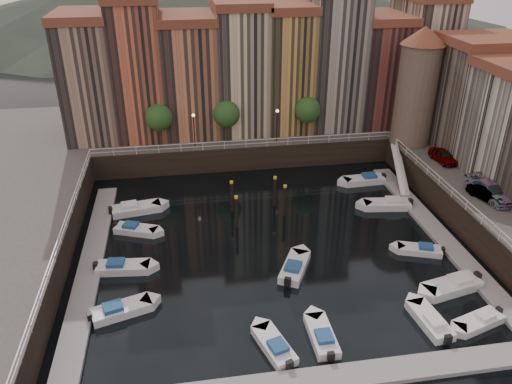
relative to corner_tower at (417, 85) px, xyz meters
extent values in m
plane|color=black|center=(-20.00, -14.50, -10.19)|extent=(200.00, 200.00, 0.00)
cube|color=black|center=(-20.00, 11.50, -8.69)|extent=(80.00, 20.00, 3.00)
cube|color=gray|center=(-36.20, -15.50, -10.02)|extent=(2.00, 28.00, 0.35)
cube|color=gray|center=(-3.80, -15.50, -10.02)|extent=(2.00, 28.00, 0.35)
cube|color=gray|center=(-20.00, -31.50, -10.02)|extent=(30.00, 2.00, 0.35)
cone|color=#2D382D|center=(-50.00, 95.50, -3.19)|extent=(80.00, 80.00, 14.00)
cone|color=#2D382D|center=(-15.00, 95.50, -1.19)|extent=(100.00, 100.00, 18.00)
cone|color=#2D382D|center=(20.00, 95.50, -4.19)|extent=(70.00, 70.00, 12.00)
cube|color=#94765E|center=(-38.00, 9.00, -0.19)|extent=(6.00, 10.00, 14.00)
cube|color=brown|center=(-38.00, 9.00, 7.31)|extent=(6.30, 10.30, 1.00)
cube|color=#BA5B3A|center=(-32.10, 9.00, 0.81)|extent=(5.80, 10.00, 16.00)
cube|color=#B5714A|center=(-25.95, 9.00, -0.44)|extent=(6.50, 10.00, 13.50)
cube|color=brown|center=(-25.95, 9.00, 6.81)|extent=(6.80, 10.30, 1.00)
cube|color=beige|center=(-19.60, 9.00, 0.31)|extent=(6.20, 10.00, 15.00)
cube|color=brown|center=(-19.60, 9.00, 8.31)|extent=(6.50, 10.30, 1.00)
cube|color=#C09446|center=(-13.70, 9.00, 0.06)|extent=(5.60, 10.00, 14.50)
cube|color=brown|center=(-13.70, 9.00, 7.81)|extent=(5.90, 10.30, 1.00)
cube|color=gray|center=(-7.70, 9.00, 1.06)|extent=(6.40, 10.00, 16.50)
cube|color=brown|center=(-1.50, 9.00, -0.69)|extent=(6.00, 10.00, 13.00)
cube|color=brown|center=(-1.50, 9.00, 6.31)|extent=(6.30, 10.30, 1.00)
cube|color=#BEA98B|center=(4.45, 9.00, 0.56)|extent=(5.90, 10.00, 15.50)
cube|color=#685D4E|center=(6.50, -2.50, -1.19)|extent=(9.00, 8.00, 12.00)
cube|color=brown|center=(6.50, -2.50, 5.31)|extent=(9.30, 8.30, 1.00)
cylinder|color=#6B5B4C|center=(0.00, 0.00, -1.19)|extent=(4.60, 4.60, 12.00)
cone|color=brown|center=(0.00, 0.00, 5.61)|extent=(5.20, 5.20, 2.00)
cylinder|color=black|center=(-30.00, 3.70, -5.99)|extent=(0.30, 0.30, 2.40)
sphere|color=#1E4719|center=(-30.00, 3.70, -3.59)|extent=(3.20, 3.20, 3.20)
cylinder|color=black|center=(-22.00, 3.70, -5.99)|extent=(0.30, 0.30, 2.40)
sphere|color=#1E4719|center=(-22.00, 3.70, -3.59)|extent=(3.20, 3.20, 3.20)
cylinder|color=black|center=(-12.00, 3.70, -5.99)|extent=(0.30, 0.30, 2.40)
sphere|color=#1E4719|center=(-12.00, 3.70, -3.59)|extent=(3.20, 3.20, 3.20)
cylinder|color=black|center=(-26.00, 2.70, -5.19)|extent=(0.12, 0.12, 4.00)
sphere|color=#FFD88C|center=(-26.00, 2.70, -3.19)|extent=(0.36, 0.36, 0.36)
cylinder|color=black|center=(-16.00, 2.70, -5.19)|extent=(0.12, 0.12, 4.00)
sphere|color=#FFD88C|center=(-16.00, 2.70, -3.19)|extent=(0.36, 0.36, 0.36)
cube|color=white|center=(-20.00, 1.50, -6.24)|extent=(36.00, 0.08, 0.08)
cube|color=white|center=(-20.00, 1.50, -6.69)|extent=(36.00, 0.06, 0.06)
cube|color=white|center=(-2.00, -15.50, -6.24)|extent=(0.08, 34.00, 0.08)
cube|color=white|center=(-2.00, -15.50, -6.69)|extent=(0.06, 34.00, 0.06)
cube|color=white|center=(-38.00, -15.50, -6.24)|extent=(0.08, 34.00, 0.08)
cube|color=white|center=(-38.00, -15.50, -6.69)|extent=(0.06, 34.00, 0.06)
cube|color=white|center=(-2.90, -4.50, -8.44)|extent=(2.78, 8.26, 2.81)
cube|color=white|center=(-2.90, -4.50, -7.94)|extent=(1.93, 8.32, 3.65)
cylinder|color=black|center=(-22.80, -11.56, -8.69)|extent=(0.32, 0.32, 3.60)
cylinder|color=gold|center=(-22.80, -11.56, -6.84)|extent=(0.36, 0.36, 0.25)
cylinder|color=black|center=(-22.87, -8.25, -8.69)|extent=(0.32, 0.32, 3.60)
cylinder|color=gold|center=(-22.87, -8.25, -6.84)|extent=(0.36, 0.36, 0.25)
cylinder|color=black|center=(-17.67, -10.02, -8.69)|extent=(0.32, 0.32, 3.60)
cylinder|color=gold|center=(-17.67, -10.02, -6.84)|extent=(0.36, 0.36, 0.25)
cylinder|color=black|center=(-18.27, -7.91, -8.69)|extent=(0.32, 0.32, 3.60)
cylinder|color=gold|center=(-18.27, -7.91, -6.84)|extent=(0.36, 0.36, 0.25)
cube|color=silver|center=(-33.03, -22.71, -9.89)|extent=(4.78, 2.98, 0.76)
cube|color=navy|center=(-33.61, -22.89, -9.43)|extent=(1.72, 1.59, 0.51)
cube|color=black|center=(-35.26, -23.41, -9.64)|extent=(0.49, 0.59, 0.71)
cube|color=silver|center=(-33.31, -17.16, -9.89)|extent=(4.62, 2.18, 0.76)
cube|color=navy|center=(-33.92, -17.10, -9.43)|extent=(1.54, 1.36, 0.51)
cube|color=black|center=(-35.63, -16.92, -9.64)|extent=(0.41, 0.54, 0.71)
cube|color=silver|center=(-32.53, -11.03, -9.91)|extent=(4.41, 2.97, 0.70)
cube|color=navy|center=(-33.06, -10.82, -9.49)|extent=(1.63, 1.52, 0.47)
cube|color=black|center=(-34.54, -10.25, -9.68)|extent=(0.47, 0.55, 0.66)
cube|color=silver|center=(-32.73, -6.89, -9.86)|extent=(5.22, 2.74, 0.85)
cube|color=silver|center=(-33.40, -7.01, -9.35)|extent=(1.79, 1.60, 0.56)
cube|color=black|center=(-35.29, -7.34, -9.57)|extent=(0.49, 0.62, 0.79)
cube|color=silver|center=(-6.89, -28.21, -9.92)|extent=(4.28, 2.66, 0.68)
cube|color=silver|center=(-6.36, -28.05, -9.51)|extent=(1.54, 1.42, 0.45)
cube|color=black|center=(-4.89, -27.59, -9.69)|extent=(0.44, 0.53, 0.64)
cube|color=silver|center=(-6.79, -24.10, -9.86)|extent=(5.23, 2.93, 0.84)
cube|color=silver|center=(-6.13, -23.95, -9.35)|extent=(1.82, 1.65, 0.56)
cube|color=black|center=(-4.27, -23.54, -9.58)|extent=(0.50, 0.63, 0.79)
cube|color=silver|center=(-6.97, -18.62, -9.93)|extent=(4.15, 2.73, 0.66)
cube|color=navy|center=(-6.48, -18.80, -9.53)|extent=(1.52, 1.41, 0.44)
cube|color=black|center=(-5.07, -19.31, -9.71)|extent=(0.44, 0.52, 0.62)
cube|color=silver|center=(-6.64, -10.16, -9.87)|extent=(5.01, 2.47, 0.82)
cube|color=silver|center=(-5.99, -10.25, -9.37)|extent=(1.69, 1.50, 0.55)
cube|color=black|center=(-4.15, -10.49, -9.59)|extent=(0.45, 0.59, 0.77)
cube|color=silver|center=(-6.97, -4.10, -9.87)|extent=(4.77, 2.01, 0.80)
cube|color=navy|center=(-6.33, -4.07, -9.39)|extent=(1.55, 1.34, 0.53)
cube|color=black|center=(-4.52, -3.99, -9.61)|extent=(0.40, 0.55, 0.75)
cube|color=silver|center=(-22.27, -28.18, -9.91)|extent=(2.77, 4.47, 0.71)
cube|color=navy|center=(-22.11, -28.73, -9.48)|extent=(1.48, 1.60, 0.47)
cube|color=black|center=(-21.63, -30.27, -9.67)|extent=(0.55, 0.46, 0.66)
cube|color=silver|center=(-18.73, -27.78, -9.91)|extent=(1.65, 4.24, 0.72)
cube|color=navy|center=(-18.73, -28.35, -9.47)|extent=(1.16, 1.35, 0.48)
cube|color=black|center=(-18.73, -29.99, -9.66)|extent=(0.48, 0.34, 0.67)
cube|color=silver|center=(-10.39, -27.53, -9.90)|extent=(2.09, 4.45, 0.73)
cube|color=silver|center=(-10.33, -28.11, -9.46)|extent=(1.31, 1.48, 0.49)
cube|color=black|center=(-10.16, -29.77, -9.66)|extent=(0.52, 0.39, 0.69)
imported|color=gray|center=(1.14, -6.29, -6.50)|extent=(1.97, 4.19, 1.39)
imported|color=gray|center=(0.92, -15.47, -6.53)|extent=(2.59, 4.30, 1.34)
imported|color=gray|center=(1.33, -15.10, -6.41)|extent=(3.00, 5.65, 1.56)
cube|color=silver|center=(-18.77, -19.48, -9.88)|extent=(3.70, 4.94, 0.79)
cube|color=navy|center=(-19.05, -20.04, -9.40)|extent=(1.79, 1.89, 0.53)
cube|color=black|center=(-19.87, -21.64, -9.61)|extent=(0.64, 0.57, 0.74)
camera|label=1|loc=(-27.62, -53.56, 15.57)|focal=35.00mm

